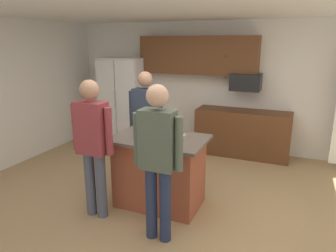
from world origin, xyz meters
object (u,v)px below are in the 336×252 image
object	(u,v)px
glass_pilsner	(166,138)
glass_stout_tall	(141,132)
microwave_over_range	(246,82)
person_guest_left	(146,119)
person_guest_right	(158,154)
refrigerator	(124,100)
serving_tray	(167,137)
person_elder_center	(93,140)
kitchen_island	(160,171)
mug_blue_stoneware	(152,128)

from	to	relation	value
glass_pilsner	glass_stout_tall	bearing A→B (deg)	168.11
microwave_over_range	person_guest_left	distance (m)	2.21
person_guest_right	glass_stout_tall	size ratio (longest dim) A/B	10.57
refrigerator	person_guest_right	bearing A→B (deg)	-54.11
refrigerator	glass_pilsner	size ratio (longest dim) A/B	13.46
glass_stout_tall	serving_tray	world-z (taller)	glass_stout_tall
serving_tray	person_elder_center	bearing A→B (deg)	-140.79
refrigerator	glass_stout_tall	distance (m)	2.94
person_elder_center	glass_stout_tall	xyz separation A→B (m)	(0.42, 0.47, 0.02)
serving_tray	glass_stout_tall	bearing A→B (deg)	-157.06
kitchen_island	serving_tray	bearing A→B (deg)	12.48
kitchen_island	serving_tray	xyz separation A→B (m)	(0.10, 0.02, 0.50)
person_guest_right	glass_stout_tall	bearing A→B (deg)	17.52
person_elder_center	person_guest_right	size ratio (longest dim) A/B	0.99
glass_stout_tall	glass_pilsner	world-z (taller)	glass_stout_tall
microwave_over_range	person_elder_center	world-z (taller)	person_elder_center
person_guest_left	glass_stout_tall	bearing A→B (deg)	-17.00
person_guest_left	microwave_over_range	bearing A→B (deg)	106.34
refrigerator	person_guest_right	world-z (taller)	refrigerator
person_guest_left	serving_tray	distance (m)	0.88
kitchen_island	person_guest_left	distance (m)	0.99
glass_stout_tall	person_guest_left	bearing A→B (deg)	111.92
glass_stout_tall	refrigerator	bearing A→B (deg)	124.60
microwave_over_range	kitchen_island	bearing A→B (deg)	-106.40
kitchen_island	glass_pilsner	size ratio (longest dim) A/B	9.03
glass_stout_tall	serving_tray	distance (m)	0.35
person_elder_center	glass_stout_tall	distance (m)	0.63
glass_pilsner	person_guest_left	bearing A→B (deg)	129.63
serving_tray	person_guest_right	bearing A→B (deg)	-74.60
person_guest_right	mug_blue_stoneware	world-z (taller)	person_guest_right
refrigerator	person_guest_left	size ratio (longest dim) A/B	1.06
person_guest_right	glass_pilsner	bearing A→B (deg)	-8.86
refrigerator	mug_blue_stoneware	distance (m)	2.64
person_guest_right	glass_stout_tall	xyz separation A→B (m)	(-0.53, 0.61, 0.01)
refrigerator	person_elder_center	world-z (taller)	refrigerator
refrigerator	mug_blue_stoneware	bearing A→B (deg)	-51.08
mug_blue_stoneware	kitchen_island	bearing A→B (deg)	-48.24
person_guest_right	serving_tray	distance (m)	0.78
person_guest_right	microwave_over_range	bearing A→B (deg)	-30.40
refrigerator	microwave_over_range	world-z (taller)	refrigerator
person_elder_center	microwave_over_range	bearing A→B (deg)	23.46
person_guest_right	refrigerator	bearing A→B (deg)	12.81
person_guest_left	glass_stout_tall	xyz separation A→B (m)	(0.30, -0.76, 0.03)
person_guest_left	serving_tray	bearing A→B (deg)	6.14
person_elder_center	mug_blue_stoneware	world-z (taller)	person_elder_center
kitchen_island	person_guest_right	xyz separation A→B (m)	(0.31, -0.72, 0.55)
refrigerator	mug_blue_stoneware	xyz separation A→B (m)	(1.66, -2.05, 0.09)
glass_stout_tall	serving_tray	bearing A→B (deg)	22.94
person_guest_left	person_guest_right	xyz separation A→B (m)	(0.83, -1.37, 0.01)
glass_stout_tall	microwave_over_range	bearing A→B (deg)	69.88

